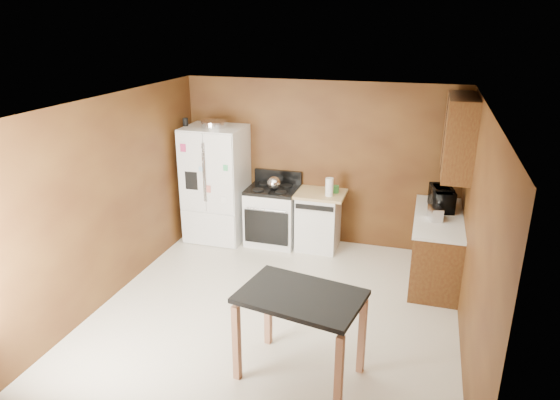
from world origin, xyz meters
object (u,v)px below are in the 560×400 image
at_px(paper_towel, 329,187).
at_px(island, 300,308).
at_px(kettle, 274,183).
at_px(dishwasher, 318,220).
at_px(roasting_pan, 214,124).
at_px(pen_cup, 185,122).
at_px(toaster, 435,213).
at_px(microwave, 442,199).
at_px(gas_range, 273,215).
at_px(refrigerator, 216,184).
at_px(green_canister, 336,189).

bearing_deg(paper_towel, island, -83.98).
relative_size(kettle, dishwasher, 0.23).
distance_m(roasting_pan, pen_cup, 0.45).
xyz_separation_m(pen_cup, toaster, (3.72, -0.51, -0.88)).
bearing_deg(roasting_pan, island, -53.81).
bearing_deg(island, kettle, 111.91).
bearing_deg(microwave, gas_range, 73.76).
bearing_deg(microwave, pen_cup, 76.96).
xyz_separation_m(kettle, toaster, (2.34, -0.56, -0.02)).
height_order(refrigerator, island, refrigerator).
xyz_separation_m(roasting_pan, pen_cup, (-0.45, -0.04, 0.01)).
bearing_deg(gas_range, dishwasher, 1.94).
bearing_deg(dishwasher, microwave, -7.12).
bearing_deg(gas_range, roasting_pan, -175.71).
bearing_deg(pen_cup, green_canister, 4.92).
bearing_deg(roasting_pan, kettle, 0.13).
height_order(kettle, green_canister, kettle).
height_order(green_canister, gas_range, gas_range).
distance_m(pen_cup, gas_range, 1.94).
bearing_deg(dishwasher, refrigerator, -177.02).
bearing_deg(roasting_pan, toaster, -9.62).
xyz_separation_m(green_canister, island, (0.24, -3.01, -0.19)).
bearing_deg(microwave, dishwasher, 71.11).
bearing_deg(island, gas_range, 112.17).
xyz_separation_m(refrigerator, island, (2.10, -2.86, -0.14)).
distance_m(refrigerator, gas_range, 1.01).
bearing_deg(microwave, paper_towel, 73.96).
xyz_separation_m(roasting_pan, dishwasher, (1.62, 0.09, -1.40)).
distance_m(green_canister, microwave, 1.53).
xyz_separation_m(pen_cup, island, (2.54, -2.81, -1.10)).
distance_m(toaster, island, 2.60).
relative_size(microwave, refrigerator, 0.27).
xyz_separation_m(roasting_pan, refrigerator, (-0.01, 0.01, -0.95)).
relative_size(pen_cup, dishwasher, 0.14).
height_order(pen_cup, microwave, pen_cup).
relative_size(toaster, refrigerator, 0.13).
distance_m(kettle, paper_towel, 0.85).
distance_m(kettle, gas_range, 0.55).
distance_m(paper_towel, green_canister, 0.20).
bearing_deg(dishwasher, roasting_pan, -176.76).
bearing_deg(paper_towel, refrigerator, 179.53).
height_order(roasting_pan, toaster, roasting_pan).
bearing_deg(kettle, green_canister, 9.66).
height_order(gas_range, dishwasher, gas_range).
bearing_deg(green_canister, island, -85.53).
bearing_deg(kettle, gas_range, 122.53).
distance_m(dishwasher, island, 3.00).
bearing_deg(refrigerator, pen_cup, -173.82).
relative_size(paper_towel, island, 0.22).
relative_size(pen_cup, refrigerator, 0.07).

